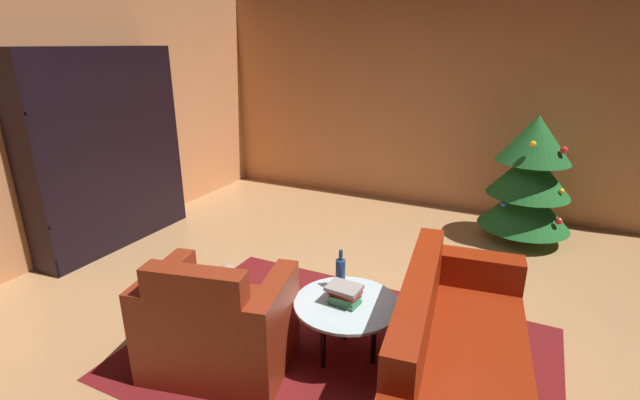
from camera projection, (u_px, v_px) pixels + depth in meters
The scene contains 11 objects.
ground_plane at pixel (359, 323), 3.52m from camera, with size 7.50×7.50×0.00m, color #B28252.
wall_back at pixel (450, 103), 5.64m from camera, with size 6.37×0.06×2.71m, color #CF834F.
wall_left at pixel (58, 120), 4.37m from camera, with size 0.06×6.10×2.71m, color #CF834F.
area_rug at pixel (340, 353), 3.18m from camera, with size 2.84×1.99×0.01m, color maroon.
bookshelf_unit at pixel (115, 151), 4.73m from camera, with size 0.35×1.72×2.03m.
armchair_red at pixel (218, 326), 2.95m from camera, with size 1.03×0.85×0.84m.
couch_red at pixel (455, 369), 2.59m from camera, with size 0.93×1.90×0.84m.
coffee_table at pixel (347, 307), 3.02m from camera, with size 0.71×0.71×0.43m.
book_stack_on_table at pixel (345, 294), 2.98m from camera, with size 0.23×0.18×0.12m.
bottle_on_table at pixel (340, 273), 3.15m from camera, with size 0.07×0.07×0.29m.
decorated_tree at pixel (530, 178), 4.79m from camera, with size 0.95×0.95×1.37m.
Camera 1 is at (1.04, -2.84, 2.06)m, focal length 25.44 mm.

